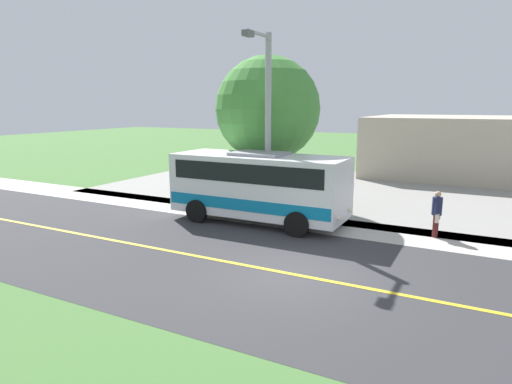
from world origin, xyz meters
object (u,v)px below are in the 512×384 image
(shuttle_bus_front, at_px, (259,184))
(pedestrian_with_bags, at_px, (437,213))
(street_light_pole, at_px, (267,119))
(tree_curbside, at_px, (268,109))

(shuttle_bus_front, distance_m, pedestrian_with_bags, 6.50)
(shuttle_bus_front, distance_m, street_light_pole, 2.49)
(street_light_pole, xyz_separation_m, tree_curbside, (-2.54, -1.19, 0.35))
(street_light_pole, distance_m, tree_curbside, 2.82)
(street_light_pole, bearing_deg, tree_curbside, -154.87)
(shuttle_bus_front, relative_size, tree_curbside, 1.04)
(tree_curbside, bearing_deg, pedestrian_with_bags, 76.12)
(shuttle_bus_front, bearing_deg, tree_curbside, -159.94)
(pedestrian_with_bags, distance_m, tree_curbside, 8.41)
(shuttle_bus_front, relative_size, street_light_pole, 0.96)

